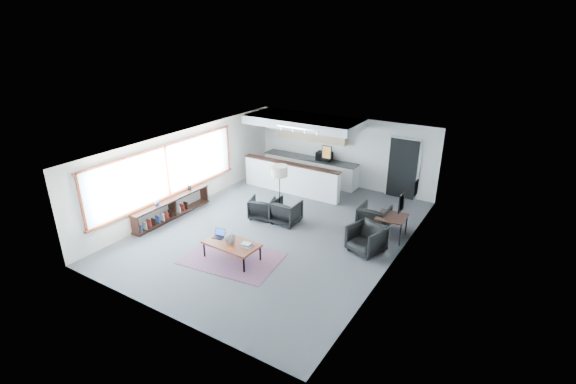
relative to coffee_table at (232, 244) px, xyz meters
The scene contains 21 objects.
room 2.17m from the coffee_table, 86.26° to the left, with size 7.02×9.02×2.62m.
window 3.65m from the coffee_table, 162.02° to the left, with size 0.10×5.95×1.66m.
console 3.31m from the coffee_table, 163.60° to the left, with size 0.35×3.00×0.80m.
kitchenette 5.87m from the coffee_table, 100.64° to the left, with size 4.20×1.96×2.60m.
doorway 6.88m from the coffee_table, 69.22° to the left, with size 1.10×0.12×2.15m.
track_light 4.70m from the coffee_table, 96.28° to the left, with size 1.60×0.07×0.15m.
wall_art_lower 4.46m from the coffee_table, 33.50° to the left, with size 0.03×0.38×0.48m.
wall_art_upper 5.26m from the coffee_table, 45.66° to the left, with size 0.03×0.34×0.44m.
kilim_rug 0.43m from the coffee_table, 86.42° to the right, with size 2.64×1.96×0.01m.
coffee_table is the anchor object (origin of this frame).
laptop 0.50m from the coffee_table, 169.12° to the left, with size 0.33×0.29×0.21m.
ceramic_pot 0.18m from the coffee_table, 132.01° to the right, with size 0.28×0.28×0.28m.
book_stack 0.45m from the coffee_table, ahead, with size 0.31×0.26×0.09m.
coaster 0.30m from the coffee_table, 55.27° to the right, with size 0.14×0.14×0.01m.
armchair_left 2.55m from the coffee_table, 107.21° to the left, with size 0.72×0.67×0.74m, color black.
armchair_right 2.54m from the coffee_table, 88.19° to the left, with size 0.78×0.73×0.81m, color black.
floor_lamp 2.90m from the coffee_table, 95.15° to the left, with size 0.51×0.51×1.76m.
dining_table 4.55m from the coffee_table, 46.50° to the left, with size 0.85×0.85×0.68m.
dining_chair_near 3.58m from the coffee_table, 37.51° to the left, with size 0.71×0.66×0.73m, color black.
dining_chair_far 4.31m from the coffee_table, 53.86° to the left, with size 0.71×0.66×0.73m, color black.
microwave 6.19m from the coffee_table, 94.44° to the left, with size 0.58×0.32×0.39m, color black.
Camera 1 is at (6.07, -9.26, 5.76)m, focal length 26.00 mm.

